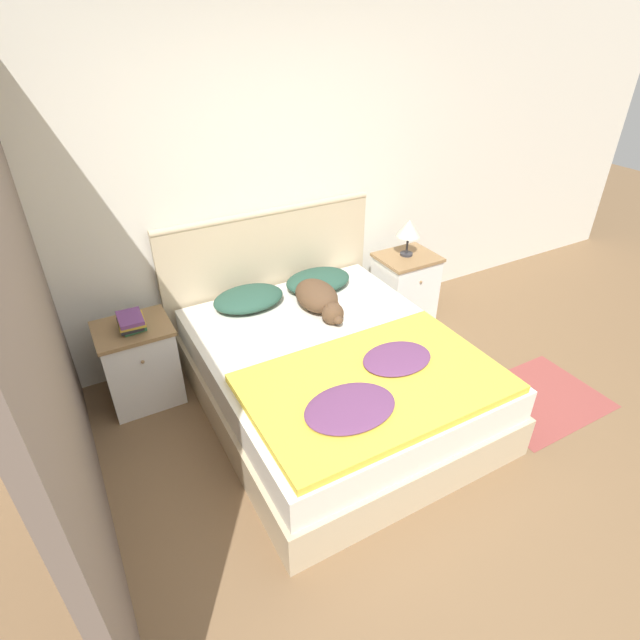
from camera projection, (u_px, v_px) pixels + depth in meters
name	position (u px, v px, depth m)	size (l,w,h in m)	color
ground_plane	(401.00, 514.00, 2.89)	(16.00, 16.00, 0.00)	brown
wall_back	(246.00, 195.00, 3.78)	(9.00, 0.06, 2.55)	silver
wall_side_left	(36.00, 309.00, 2.37)	(0.06, 3.10, 2.55)	#706056
bed	(334.00, 377.00, 3.55)	(1.72, 2.06, 0.52)	#C6B28E
headboard	(271.00, 274.00, 4.14)	(1.80, 0.06, 1.17)	#C6B28E
nightstand_left	(140.00, 363.00, 3.58)	(0.51, 0.44, 0.63)	white
nightstand_right	(405.00, 287.00, 4.55)	(0.51, 0.44, 0.63)	white
pillow_left	(249.00, 298.00, 3.83)	(0.55, 0.39, 0.13)	#284C3D
pillow_right	(318.00, 280.00, 4.08)	(0.55, 0.39, 0.13)	#284C3D
quilt	(374.00, 384.00, 3.02)	(1.56, 0.99, 0.09)	yellow
dog	(319.00, 298.00, 3.77)	(0.29, 0.64, 0.21)	brown
book_stack	(131.00, 322.00, 3.37)	(0.18, 0.23, 0.10)	#337547
table_lamp	(409.00, 229.00, 4.27)	(0.21, 0.21, 0.33)	#2D2D33
rug	(539.00, 398.00, 3.73)	(0.92, 0.72, 0.00)	#93423D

